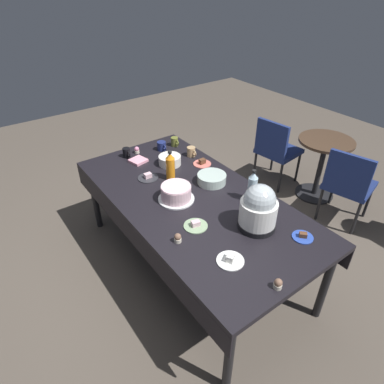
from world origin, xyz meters
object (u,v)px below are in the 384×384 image
cupcake_cocoa (178,238)px  maroon_chair_right (348,183)px  dessert_plate_charcoal (148,177)px  cupcake_lemon (137,150)px  frosted_layer_cake (176,193)px  soda_bottle_orange_juice (170,166)px  soda_bottle_water (252,187)px  maroon_chair_left (276,148)px  coffee_mug_tan (191,152)px  ceramic_snack_bowl (170,160)px  dessert_plate_coral (202,163)px  round_cafe_table (323,158)px  coffee_mug_navy (162,146)px  glass_salad_bowl (212,179)px  coffee_mug_black (127,153)px  slow_cooker (259,209)px  dessert_plate_white (230,260)px  coffee_mug_olive (175,142)px  dessert_plate_sage (196,225)px  dessert_plate_cobalt (303,237)px  potluck_table (192,203)px  cupcake_rose (278,284)px

cupcake_cocoa → maroon_chair_right: bearing=88.6°
dessert_plate_charcoal → cupcake_lemon: (-0.48, 0.15, 0.02)m
frosted_layer_cake → soda_bottle_orange_juice: (-0.29, 0.14, 0.06)m
soda_bottle_water → maroon_chair_left: (-0.85, 1.28, -0.39)m
dessert_plate_charcoal → coffee_mug_tan: coffee_mug_tan is taller
ceramic_snack_bowl → dessert_plate_coral: size_ratio=1.24×
round_cafe_table → dessert_plate_coral: bearing=-102.7°
cupcake_lemon → maroon_chair_left: (0.40, 1.63, -0.29)m
coffee_mug_navy → round_cafe_table: (0.80, 1.62, -0.30)m
glass_salad_bowl → coffee_mug_black: bearing=-156.0°
slow_cooker → soda_bottle_water: 0.33m
dessert_plate_white → coffee_mug_olive: bearing=158.3°
cupcake_lemon → coffee_mug_olive: bearing=77.9°
dessert_plate_sage → soda_bottle_water: size_ratio=0.63×
dessert_plate_cobalt → coffee_mug_olive: coffee_mug_olive is taller
glass_salad_bowl → round_cafe_table: bearing=89.0°
dessert_plate_white → coffee_mug_black: size_ratio=1.57×
ceramic_snack_bowl → dessert_plate_white: size_ratio=1.17×
potluck_table → maroon_chair_left: (-0.54, 1.64, -0.20)m
cupcake_cocoa → cupcake_lemon: bearing=163.2°
round_cafe_table → frosted_layer_cake: bearing=-89.9°
dessert_plate_coral → cupcake_rose: 1.51m
dessert_plate_white → dessert_plate_cobalt: dessert_plate_white is taller
frosted_layer_cake → ceramic_snack_bowl: bearing=152.1°
cupcake_cocoa → potluck_table: bearing=133.6°
dessert_plate_sage → coffee_mug_olive: 1.31m
slow_cooker → cupcake_lemon: slow_cooker is taller
dessert_plate_charcoal → round_cafe_table: size_ratio=0.25×
glass_salad_bowl → frosted_layer_cake: bearing=-85.3°
coffee_mug_tan → coffee_mug_navy: bearing=-149.3°
frosted_layer_cake → coffee_mug_black: size_ratio=2.56×
slow_cooker → soda_bottle_orange_juice: 0.91m
dessert_plate_charcoal → coffee_mug_olive: bearing=126.1°
cupcake_lemon → maroon_chair_right: bearing=50.1°
coffee_mug_navy → coffee_mug_olive: (-0.01, 0.16, 0.00)m
dessert_plate_sage → cupcake_cocoa: size_ratio=2.56×
coffee_mug_tan → cupcake_lemon: bearing=-132.7°
dessert_plate_charcoal → coffee_mug_tan: size_ratio=1.46×
dessert_plate_cobalt → soda_bottle_orange_juice: bearing=-165.1°
potluck_table → soda_bottle_orange_juice: size_ratio=8.17×
ceramic_snack_bowl → maroon_chair_right: (0.98, 1.49, -0.30)m
frosted_layer_cake → dessert_plate_white: size_ratio=1.63×
coffee_mug_black → coffee_mug_tan: coffee_mug_black is taller
dessert_plate_charcoal → soda_bottle_water: bearing=32.7°
frosted_layer_cake → glass_salad_bowl: 0.39m
dessert_plate_cobalt → cupcake_rose: 0.50m
slow_cooker → cupcake_cocoa: 0.59m
potluck_table → coffee_mug_olive: (-0.86, 0.40, 0.11)m
frosted_layer_cake → coffee_mug_black: 0.87m
round_cafe_table → coffee_mug_black: bearing=-113.9°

